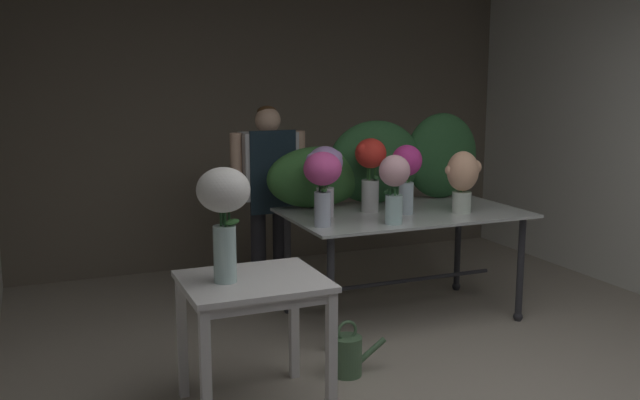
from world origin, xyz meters
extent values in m
plane|color=#9E9384|center=(0.00, 1.92, 0.00)|extent=(8.46, 8.46, 0.00)
cube|color=#706656|center=(0.00, 3.85, 1.47)|extent=(4.96, 0.12, 2.93)
cube|color=silver|center=(2.48, 1.92, 1.47)|extent=(0.12, 3.97, 2.93)
cube|color=#BBC2BF|center=(0.35, 1.87, 0.79)|extent=(1.70, 1.01, 0.02)
cylinder|color=#2D2D33|center=(-0.40, 1.47, 0.39)|extent=(0.05, 0.05, 0.78)
sphere|color=#2D2D33|center=(-0.40, 1.47, 0.03)|extent=(0.07, 0.07, 0.07)
cylinder|color=#2D2D33|center=(1.10, 1.47, 0.39)|extent=(0.05, 0.05, 0.78)
sphere|color=#2D2D33|center=(1.10, 1.47, 0.03)|extent=(0.07, 0.07, 0.07)
cylinder|color=#2D2D33|center=(-0.40, 2.27, 0.39)|extent=(0.05, 0.05, 0.78)
sphere|color=#2D2D33|center=(-0.40, 2.27, 0.03)|extent=(0.07, 0.07, 0.07)
cylinder|color=#2D2D33|center=(1.10, 2.27, 0.39)|extent=(0.05, 0.05, 0.78)
sphere|color=#2D2D33|center=(1.10, 2.27, 0.03)|extent=(0.07, 0.07, 0.07)
cylinder|color=#2D2D33|center=(0.35, 1.87, 0.27)|extent=(1.50, 0.03, 0.03)
cube|color=white|center=(-1.09, 0.91, 0.71)|extent=(0.74, 0.64, 0.03)
cube|color=white|center=(-1.09, 0.91, 0.67)|extent=(0.68, 0.58, 0.06)
cube|color=white|center=(-1.42, 0.63, 0.35)|extent=(0.05, 0.05, 0.70)
cube|color=white|center=(-0.76, 0.63, 0.35)|extent=(0.05, 0.05, 0.70)
cube|color=white|center=(-1.42, 1.19, 0.35)|extent=(0.05, 0.05, 0.70)
cube|color=white|center=(-0.76, 1.19, 0.35)|extent=(0.05, 0.05, 0.70)
cylinder|color=#232328|center=(-0.51, 2.66, 0.41)|extent=(0.12, 0.12, 0.82)
cylinder|color=#232328|center=(-0.33, 2.66, 0.41)|extent=(0.12, 0.12, 0.82)
cube|color=silver|center=(-0.42, 2.66, 1.08)|extent=(0.43, 0.22, 0.52)
cube|color=#192833|center=(-0.42, 2.54, 1.04)|extent=(0.37, 0.02, 0.64)
cylinder|color=#D8AD8E|center=(-0.68, 2.66, 1.07)|extent=(0.09, 0.09, 0.55)
cylinder|color=#D8AD8E|center=(-0.16, 2.66, 1.07)|extent=(0.09, 0.09, 0.55)
sphere|color=#D8AD8E|center=(-0.42, 2.66, 1.43)|extent=(0.20, 0.20, 0.20)
ellipsoid|color=brown|center=(-0.42, 2.68, 1.50)|extent=(0.15, 0.15, 0.09)
ellipsoid|color=#387033|center=(-0.18, 2.25, 1.03)|extent=(0.77, 0.31, 0.46)
ellipsoid|color=#28562D|center=(0.31, 2.25, 1.12)|extent=(0.77, 0.30, 0.64)
ellipsoid|color=#28562D|center=(0.90, 2.25, 1.14)|extent=(0.63, 0.27, 0.68)
cylinder|color=silver|center=(-0.25, 1.91, 0.90)|extent=(0.12, 0.12, 0.21)
cylinder|color=#9EBCB2|center=(-0.25, 1.91, 0.85)|extent=(0.11, 0.11, 0.09)
cylinder|color=#2D6028|center=(-0.24, 1.91, 0.96)|extent=(0.01, 0.01, 0.31)
cylinder|color=#2D6028|center=(-0.26, 1.92, 0.96)|extent=(0.01, 0.01, 0.31)
cylinder|color=#2D6028|center=(-0.26, 1.89, 0.96)|extent=(0.01, 0.01, 0.31)
ellipsoid|color=#B28ED1|center=(-0.25, 1.91, 1.18)|extent=(0.25, 0.25, 0.22)
sphere|color=#B28ED1|center=(-0.35, 1.89, 1.21)|extent=(0.09, 0.09, 0.09)
sphere|color=#B28ED1|center=(-0.16, 1.93, 1.21)|extent=(0.09, 0.09, 0.09)
ellipsoid|color=#387033|center=(-0.28, 1.87, 1.03)|extent=(0.06, 0.11, 0.03)
cylinder|color=silver|center=(0.71, 1.68, 0.88)|extent=(0.14, 0.14, 0.15)
cylinder|color=#9EBCB2|center=(0.71, 1.68, 0.83)|extent=(0.13, 0.13, 0.06)
cylinder|color=#387033|center=(0.73, 1.68, 0.91)|extent=(0.01, 0.01, 0.20)
cylinder|color=#387033|center=(0.71, 1.70, 0.91)|extent=(0.01, 0.01, 0.20)
cylinder|color=#387033|center=(0.69, 1.66, 0.91)|extent=(0.01, 0.01, 0.20)
ellipsoid|color=#F4B78E|center=(0.71, 1.68, 1.10)|extent=(0.23, 0.23, 0.29)
sphere|color=#F4B78E|center=(0.63, 1.70, 1.11)|extent=(0.08, 0.08, 0.08)
sphere|color=#F4B78E|center=(0.80, 1.66, 1.13)|extent=(0.11, 0.11, 0.11)
cylinder|color=silver|center=(0.08, 1.52, 0.90)|extent=(0.12, 0.12, 0.19)
cylinder|color=#9EBCB2|center=(0.08, 1.52, 0.84)|extent=(0.11, 0.11, 0.08)
cylinder|color=#28562D|center=(0.10, 1.52, 0.95)|extent=(0.01, 0.01, 0.28)
cylinder|color=#28562D|center=(0.08, 1.56, 0.95)|extent=(0.01, 0.01, 0.28)
cylinder|color=#28562D|center=(0.05, 1.52, 0.95)|extent=(0.01, 0.01, 0.28)
cylinder|color=#28562D|center=(0.07, 1.50, 0.95)|extent=(0.01, 0.01, 0.28)
ellipsoid|color=#EFB2BC|center=(0.08, 1.52, 1.16)|extent=(0.21, 0.21, 0.21)
sphere|color=#EFB2BC|center=(0.03, 1.53, 1.14)|extent=(0.09, 0.09, 0.09)
sphere|color=#EFB2BC|center=(0.13, 1.52, 1.16)|extent=(0.10, 0.10, 0.10)
ellipsoid|color=#28562D|center=(0.06, 1.56, 1.01)|extent=(0.11, 0.08, 0.03)
cylinder|color=silver|center=(0.32, 1.79, 0.91)|extent=(0.11, 0.11, 0.23)
cylinder|color=#9EBCB2|center=(0.32, 1.79, 0.85)|extent=(0.10, 0.10, 0.10)
cylinder|color=#2D6028|center=(0.34, 1.79, 0.96)|extent=(0.01, 0.01, 0.31)
cylinder|color=#2D6028|center=(0.32, 1.80, 0.96)|extent=(0.01, 0.01, 0.31)
cylinder|color=#2D6028|center=(0.31, 1.79, 0.96)|extent=(0.01, 0.01, 0.31)
cylinder|color=#2D6028|center=(0.32, 1.77, 0.96)|extent=(0.01, 0.01, 0.31)
ellipsoid|color=#D1338E|center=(0.32, 1.79, 1.18)|extent=(0.22, 0.22, 0.22)
ellipsoid|color=#387033|center=(0.30, 1.82, 1.05)|extent=(0.11, 0.07, 0.03)
cylinder|color=silver|center=(0.12, 1.95, 0.92)|extent=(0.13, 0.13, 0.23)
cylinder|color=#9EBCB2|center=(0.12, 1.95, 0.85)|extent=(0.12, 0.12, 0.10)
cylinder|color=#2D6028|center=(0.15, 1.94, 0.99)|extent=(0.01, 0.01, 0.35)
cylinder|color=#2D6028|center=(0.11, 1.98, 0.99)|extent=(0.01, 0.01, 0.35)
cylinder|color=#2D6028|center=(0.10, 1.93, 0.99)|extent=(0.01, 0.01, 0.35)
ellipsoid|color=red|center=(0.12, 1.95, 1.23)|extent=(0.22, 0.22, 0.21)
sphere|color=red|center=(0.04, 1.93, 1.26)|extent=(0.09, 0.09, 0.09)
ellipsoid|color=#28562D|center=(0.14, 1.91, 1.05)|extent=(0.07, 0.11, 0.03)
cylinder|color=silver|center=(-0.39, 1.63, 0.91)|extent=(0.11, 0.11, 0.23)
cylinder|color=#9EBCB2|center=(-0.39, 1.63, 0.85)|extent=(0.10, 0.10, 0.10)
cylinder|color=#28562D|center=(-0.37, 1.64, 0.96)|extent=(0.01, 0.01, 0.31)
cylinder|color=#28562D|center=(-0.40, 1.66, 0.96)|extent=(0.01, 0.01, 0.31)
cylinder|color=#28562D|center=(-0.40, 1.62, 0.96)|extent=(0.01, 0.01, 0.31)
ellipsoid|color=#E54C9E|center=(-0.39, 1.63, 1.18)|extent=(0.25, 0.25, 0.22)
sphere|color=#E54C9E|center=(-0.46, 1.62, 1.15)|extent=(0.07, 0.07, 0.07)
sphere|color=#E54C9E|center=(-0.30, 1.66, 1.18)|extent=(0.08, 0.08, 0.08)
ellipsoid|color=#387033|center=(-0.39, 1.62, 1.05)|extent=(0.06, 0.11, 0.03)
cylinder|color=silver|center=(-1.24, 0.91, 0.87)|extent=(0.12, 0.12, 0.30)
cylinder|color=#9EBCB2|center=(-1.24, 0.91, 0.79)|extent=(0.11, 0.11, 0.12)
cylinder|color=#28562D|center=(-1.21, 0.91, 0.94)|extent=(0.01, 0.01, 0.40)
cylinder|color=#28562D|center=(-1.23, 0.94, 0.94)|extent=(0.01, 0.01, 0.40)
cylinder|color=#28562D|center=(-1.25, 0.91, 0.94)|extent=(0.01, 0.01, 0.40)
cylinder|color=#28562D|center=(-1.23, 0.89, 0.94)|extent=(0.01, 0.01, 0.40)
ellipsoid|color=white|center=(-1.24, 0.91, 1.21)|extent=(0.27, 0.27, 0.23)
sphere|color=white|center=(-1.16, 0.88, 1.21)|extent=(0.11, 0.11, 0.11)
ellipsoid|color=#387033|center=(-1.20, 0.90, 1.04)|extent=(0.11, 0.09, 0.03)
cylinder|color=#4C704C|center=(-0.46, 1.09, 0.12)|extent=(0.18, 0.18, 0.24)
cylinder|color=#4C704C|center=(-0.29, 1.09, 0.13)|extent=(0.18, 0.04, 0.14)
torus|color=#4C704C|center=(-0.46, 1.09, 0.28)|extent=(0.13, 0.02, 0.13)
camera|label=1|loc=(-2.13, -2.51, 1.79)|focal=39.36mm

